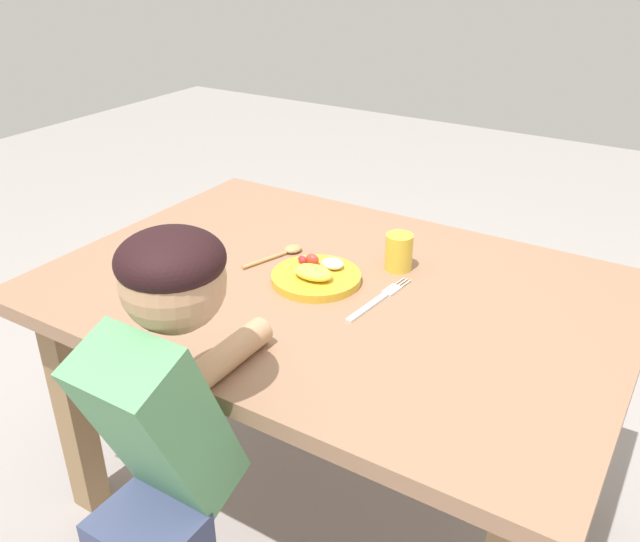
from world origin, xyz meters
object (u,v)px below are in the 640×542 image
person (165,477)px  fork (378,300)px  plate (316,276)px  drinking_cup (399,252)px  spoon (285,252)px

person → fork: bearing=77.5°
plate → drinking_cup: drinking_cup is taller
fork → spoon: size_ratio=1.35×
fork → drinking_cup: size_ratio=2.67×
person → drinking_cup: bearing=82.8°
fork → person: person is taller
plate → drinking_cup: bearing=50.5°
spoon → drinking_cup: bearing=-55.4°
plate → spoon: (-0.15, 0.08, -0.01)m
drinking_cup → person: bearing=-97.2°
plate → fork: plate is taller
plate → spoon: bearing=150.7°
spoon → plate: bearing=-101.0°
drinking_cup → person: size_ratio=0.09×
fork → person: (-0.13, -0.57, -0.13)m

